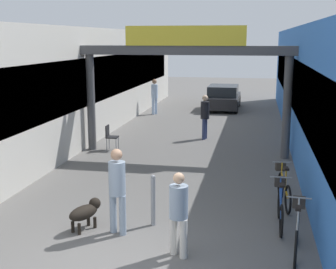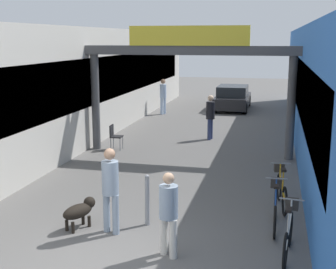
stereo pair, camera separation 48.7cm
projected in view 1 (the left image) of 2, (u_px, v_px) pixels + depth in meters
ground_plane at (114, 264)px, 8.23m from camera, size 80.00×80.00×0.00m
storefront_left at (74, 81)px, 19.31m from camera, size 3.00×26.00×4.29m
storefront_right at (331, 86)px, 17.44m from camera, size 3.00×26.00×4.29m
arcade_sign_gateway at (185, 65)px, 15.50m from camera, size 7.40×0.47×4.30m
pedestrian_with_dog at (117, 185)px, 9.34m from camera, size 0.44×0.44×1.77m
pedestrian_companion at (179, 209)px, 8.38m from camera, size 0.47×0.47×1.58m
pedestrian_carrying_crate at (205, 114)px, 18.26m from camera, size 0.39×0.40×1.74m
pedestrian_elderly_walking at (154, 94)px, 24.23m from camera, size 0.46×0.46×1.83m
dog_on_leash at (86, 212)px, 9.68m from camera, size 0.61×0.86×0.61m
bicycle_silver_nearest at (297, 230)px, 8.60m from camera, size 0.46×1.69×0.98m
bicycle_blue_second at (280, 205)px, 9.89m from camera, size 0.46×1.69×0.98m
bicycle_orange_third at (284, 187)px, 11.12m from camera, size 0.46×1.68×0.98m
bollard_post_metal at (153, 200)px, 9.86m from camera, size 0.10×0.10×1.11m
cafe_chair_black_nearer at (110, 135)px, 16.53m from camera, size 0.42×0.42×0.89m
parked_car_black at (223, 98)px, 26.10m from camera, size 1.81×4.01×1.33m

